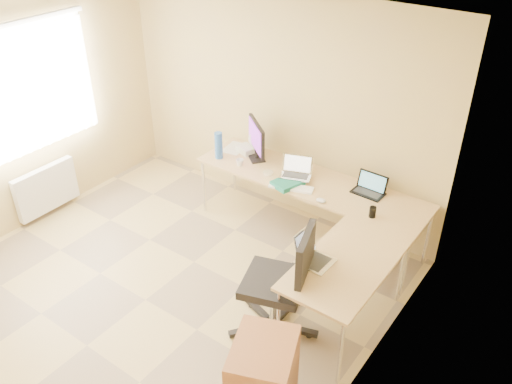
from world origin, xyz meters
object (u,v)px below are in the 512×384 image
Objects in this scene: keyboard at (291,187)px; laptop_center at (296,168)px; desk_main at (308,209)px; cabinet at (263,382)px; desk_fan at (258,143)px; mug at (240,163)px; water_bottle at (219,145)px; desk_return at (343,294)px; laptop_black at (369,185)px; office_chair at (274,287)px; monitor at (257,141)px; laptop_return at (316,252)px.

laptop_center is at bearing 89.15° from keyboard.
cabinet reaches higher than desk_main.
desk_main is 3.45× the size of cabinet.
desk_main is at bearing -18.23° from desk_fan.
mug is 0.34m from water_bottle.
desk_return is at bearing -45.73° from desk_main.
laptop_black is 1.59m from office_chair.
office_chair is at bearing -37.40° from water_bottle.
desk_main is 10.77× the size of desk_fan.
office_chair is at bearing -81.14° from keyboard.
mug is at bearing -64.74° from monitor.
mug is 2.71m from cabinet.
laptop_center is 0.29× the size of office_chair.
mug is 1.85m from laptop_return.
desk_main is 30.87× the size of mug.
laptop_return is 0.45× the size of cabinet.
office_chair is 1.49× the size of cabinet.
water_bottle reaches higher than mug.
keyboard is 1.91× the size of desk_fan.
office_chair reaches higher than water_bottle.
desk_fan is at bearing 52.00° from water_bottle.
desk_return is 1.28m from laptop_black.
desk_return is 1.53m from laptop_center.
monitor reaches higher than water_bottle.
desk_fan reaches higher than laptop_black.
office_chair is 0.91m from cabinet.
mug is 0.35× the size of desk_fan.
laptop_black is 3.82× the size of mug.
monitor reaches higher than cabinet.
laptop_center is 1.00× the size of laptop_black.
desk_main is at bearing 35.01° from laptop_return.
water_bottle is 0.28× the size of office_chair.
keyboard is at bearing 44.50° from laptop_return.
desk_return is (0.98, -1.00, 0.00)m from desk_main.
keyboard is at bearing -107.20° from desk_main.
desk_return is 5.28× the size of desk_fan.
office_chair reaches higher than desk_fan.
laptop_center reaches higher than cabinet.
monitor is at bearing 53.01° from laptop_return.
desk_return is at bearing -38.30° from desk_fan.
laptop_center is 0.79m from laptop_black.
monitor is 6.33× the size of mug.
laptop_black is at bearing 41.71° from monitor.
monitor is 1.66× the size of laptop_center.
laptop_black is 0.29× the size of office_chair.
monitor is (-1.73, 1.06, 0.60)m from desk_return.
desk_fan is 0.72× the size of laptop_return.
laptop_return is at bearing 79.10° from cabinet.
keyboard reaches higher than desk_return.
mug is (-0.81, -0.18, 0.41)m from desk_main.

